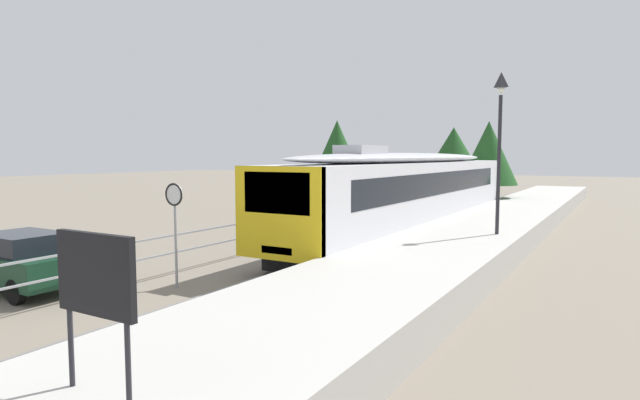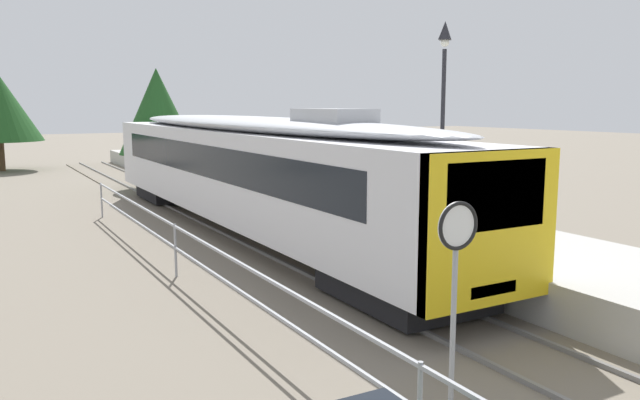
{
  "view_description": "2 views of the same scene",
  "coord_description": "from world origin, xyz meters",
  "px_view_note": "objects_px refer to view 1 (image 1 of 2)",
  "views": [
    {
      "loc": [
        8.07,
        2.85,
        3.52
      ],
      "look_at": [
        -1.0,
        18.26,
        2.0
      ],
      "focal_mm": 29.3,
      "sensor_mm": 36.0,
      "label": 1
    },
    {
      "loc": [
        -7.35,
        7.02,
        3.95
      ],
      "look_at": [
        -1.0,
        18.26,
        2.0
      ],
      "focal_mm": 35.17,
      "sensor_mm": 36.0,
      "label": 2
    }
  ],
  "objects_px": {
    "platform_notice_board": "(96,280)",
    "speed_limit_sign": "(174,209)",
    "parked_hatchback_dark_green": "(19,260)",
    "commuter_train": "(412,187)",
    "platform_lamp_mid_platform": "(500,122)"
  },
  "relations": [
    {
      "from": "platform_notice_board",
      "to": "speed_limit_sign",
      "type": "relative_size",
      "value": 0.64
    },
    {
      "from": "commuter_train",
      "to": "speed_limit_sign",
      "type": "distance_m",
      "value": 11.97
    },
    {
      "from": "platform_notice_board",
      "to": "parked_hatchback_dark_green",
      "type": "bearing_deg",
      "value": 155.03
    },
    {
      "from": "commuter_train",
      "to": "platform_notice_board",
      "type": "relative_size",
      "value": 11.49
    },
    {
      "from": "platform_lamp_mid_platform",
      "to": "platform_notice_board",
      "type": "relative_size",
      "value": 2.97
    },
    {
      "from": "commuter_train",
      "to": "parked_hatchback_dark_green",
      "type": "distance_m",
      "value": 15.15
    },
    {
      "from": "platform_lamp_mid_platform",
      "to": "platform_notice_board",
      "type": "distance_m",
      "value": 14.66
    },
    {
      "from": "commuter_train",
      "to": "platform_notice_board",
      "type": "bearing_deg",
      "value": -80.0
    },
    {
      "from": "speed_limit_sign",
      "to": "parked_hatchback_dark_green",
      "type": "xyz_separation_m",
      "value": [
        -3.34,
        -2.27,
        -1.33
      ]
    },
    {
      "from": "platform_notice_board",
      "to": "speed_limit_sign",
      "type": "height_order",
      "value": "speed_limit_sign"
    },
    {
      "from": "platform_lamp_mid_platform",
      "to": "platform_notice_board",
      "type": "height_order",
      "value": "platform_lamp_mid_platform"
    },
    {
      "from": "platform_notice_board",
      "to": "parked_hatchback_dark_green",
      "type": "relative_size",
      "value": 0.45
    },
    {
      "from": "platform_notice_board",
      "to": "speed_limit_sign",
      "type": "distance_m",
      "value": 8.32
    },
    {
      "from": "commuter_train",
      "to": "platform_lamp_mid_platform",
      "type": "bearing_deg",
      "value": -40.06
    },
    {
      "from": "commuter_train",
      "to": "platform_lamp_mid_platform",
      "type": "height_order",
      "value": "platform_lamp_mid_platform"
    }
  ]
}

